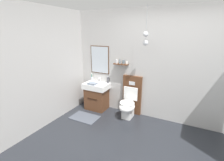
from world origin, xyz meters
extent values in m
cube|color=#B7B5B2|center=(0.00, 1.64, 1.28)|extent=(4.83, 0.12, 2.55)
cube|color=#4C301E|center=(-1.72, 1.58, 1.32)|extent=(0.54, 0.02, 0.73)
cube|color=silver|center=(-1.72, 1.57, 1.32)|extent=(0.50, 0.01, 0.69)
cube|color=#56331E|center=(-1.08, 1.50, 1.27)|extent=(0.36, 0.14, 0.02)
cylinder|color=silver|center=(-1.19, 1.49, 1.33)|extent=(0.06, 0.06, 0.10)
cone|color=slate|center=(-1.10, 1.49, 1.36)|extent=(0.05, 0.05, 0.14)
cylinder|color=slate|center=(-1.02, 1.51, 1.33)|extent=(0.06, 0.06, 0.09)
cylinder|color=white|center=(-0.93, 1.52, 1.32)|extent=(0.05, 0.05, 0.07)
cylinder|color=gray|center=(-0.43, 1.24, 2.29)|extent=(0.01, 0.01, 0.52)
sphere|color=silver|center=(-0.43, 1.24, 1.98)|extent=(0.10, 0.10, 0.10)
cylinder|color=gray|center=(-0.45, 1.34, 2.20)|extent=(0.01, 0.01, 0.69)
sphere|color=silver|center=(-0.45, 1.34, 1.81)|extent=(0.11, 0.11, 0.11)
cube|color=#B7B5B2|center=(-2.35, 0.00, 1.28)|extent=(0.12, 3.41, 2.55)
cube|color=#474C56|center=(-1.72, 0.80, 0.01)|extent=(0.68, 0.44, 0.01)
cube|color=#56331E|center=(-1.72, 1.39, 0.29)|extent=(0.55, 0.45, 0.58)
cube|color=black|center=(-1.72, 1.15, 0.36)|extent=(0.30, 0.01, 0.02)
cube|color=white|center=(-1.72, 1.39, 0.65)|extent=(0.65, 0.47, 0.15)
cube|color=silver|center=(-1.72, 1.36, 0.71)|extent=(0.40, 0.26, 0.03)
cylinder|color=silver|center=(-1.72, 1.57, 0.78)|extent=(0.03, 0.03, 0.11)
cylinder|color=silver|center=(-1.72, 1.52, 0.83)|extent=(0.02, 0.11, 0.02)
cube|color=#56331E|center=(-0.78, 1.57, 0.50)|extent=(0.48, 0.10, 1.00)
cube|color=silver|center=(-0.78, 1.51, 0.82)|extent=(0.15, 0.01, 0.09)
cube|color=white|center=(-0.78, 1.30, 0.17)|extent=(0.22, 0.30, 0.34)
ellipsoid|color=white|center=(-0.78, 1.22, 0.32)|extent=(0.37, 0.46, 0.24)
torus|color=white|center=(-0.78, 1.22, 0.42)|extent=(0.35, 0.35, 0.04)
cube|color=white|center=(-0.78, 1.44, 0.57)|extent=(0.35, 0.03, 0.33)
cylinder|color=silver|center=(-1.97, 1.54, 0.77)|extent=(0.07, 0.07, 0.09)
cylinder|color=yellow|center=(-1.95, 1.54, 0.82)|extent=(0.03, 0.01, 0.15)
cube|color=white|center=(-1.96, 1.54, 0.90)|extent=(0.02, 0.02, 0.03)
cylinder|color=white|center=(-1.97, 1.55, 0.83)|extent=(0.03, 0.02, 0.17)
cube|color=white|center=(-1.96, 1.55, 0.91)|extent=(0.02, 0.02, 0.03)
cylinder|color=#33B266|center=(-1.98, 1.55, 0.83)|extent=(0.03, 0.03, 0.17)
cube|color=white|center=(-1.99, 1.56, 0.92)|extent=(0.02, 0.02, 0.03)
cylinder|color=#2D84DB|center=(-1.96, 1.53, 0.83)|extent=(0.03, 0.02, 0.17)
cube|color=white|center=(-1.95, 1.53, 0.91)|extent=(0.02, 0.02, 0.03)
cylinder|color=#4C4C51|center=(-1.47, 1.55, 0.80)|extent=(0.06, 0.06, 0.16)
cylinder|color=silver|center=(-1.47, 1.55, 0.90)|extent=(0.02, 0.02, 0.04)
cube|color=gray|center=(-1.76, 1.25, 0.75)|extent=(0.22, 0.16, 0.04)
camera|label=1|loc=(0.50, -2.07, 2.04)|focal=26.04mm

